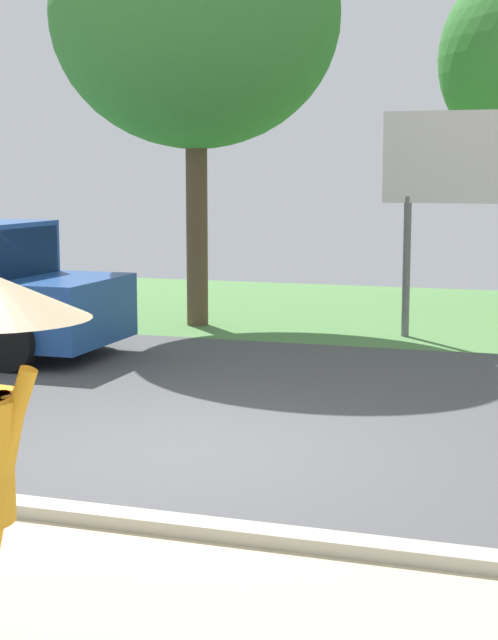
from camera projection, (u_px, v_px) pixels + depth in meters
name	position (u px, v px, depth m)	size (l,w,h in m)	color
ground_plane	(282.00, 391.00, 12.01)	(40.00, 22.00, 0.20)	#4C4C4F
roadside_billboard	(468.00, 174.00, 15.09)	(2.60, 0.12, 3.50)	slate
tree_left_far	(195.00, 16.00, 16.16)	(4.75, 4.75, 7.27)	brown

